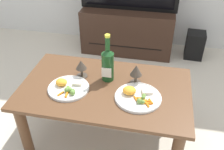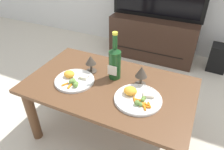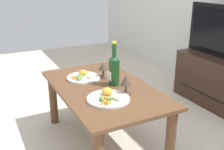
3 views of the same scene
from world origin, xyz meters
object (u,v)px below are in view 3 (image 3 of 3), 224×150
object	(u,v)px
goblet_left	(103,67)
goblet_right	(126,81)
wine_bottle	(114,69)
dining_table	(103,98)
dinner_plate_left	(83,77)
tv_stand	(223,83)
dinner_plate_right	(108,98)

from	to	relation	value
goblet_left	goblet_right	size ratio (longest dim) A/B	0.92
wine_bottle	goblet_left	bearing A→B (deg)	-178.20
dining_table	dinner_plate_left	world-z (taller)	dinner_plate_left
tv_stand	dinner_plate_right	xyz separation A→B (m)	(0.27, -1.43, 0.25)
goblet_right	dinner_plate_left	bearing A→B (deg)	-159.62
wine_bottle	goblet_right	bearing A→B (deg)	-1.80
goblet_right	dinner_plate_right	world-z (taller)	goblet_right
tv_stand	dinner_plate_right	bearing A→B (deg)	-79.17
dining_table	dinner_plate_left	size ratio (longest dim) A/B	4.15
dining_table	tv_stand	bearing A→B (deg)	92.14
dinner_plate_left	tv_stand	bearing A→B (deg)	82.91
goblet_left	goblet_right	bearing A→B (deg)	-0.00
goblet_left	dinner_plate_left	bearing A→B (deg)	-106.25
wine_bottle	dinner_plate_right	bearing A→B (deg)	-36.01
goblet_right	dinner_plate_right	size ratio (longest dim) A/B	0.48
dining_table	dinner_plate_right	xyz separation A→B (m)	(0.22, -0.07, 0.11)
tv_stand	goblet_right	distance (m)	1.34
tv_stand	wine_bottle	distance (m)	1.32
dining_table	tv_stand	xyz separation A→B (m)	(-0.05, 1.36, -0.14)
dinner_plate_left	goblet_right	bearing A→B (deg)	20.38
tv_stand	goblet_right	world-z (taller)	goblet_right
wine_bottle	dinner_plate_right	distance (m)	0.29
dinner_plate_left	dining_table	bearing A→B (deg)	16.91
dining_table	wine_bottle	size ratio (longest dim) A/B	3.33
wine_bottle	dinner_plate_left	world-z (taller)	wine_bottle
dining_table	wine_bottle	distance (m)	0.24
wine_bottle	tv_stand	bearing A→B (deg)	92.46
dinner_plate_left	dinner_plate_right	world-z (taller)	dinner_plate_right
tv_stand	dinner_plate_left	xyz separation A→B (m)	(-0.18, -1.43, 0.25)
goblet_right	dinner_plate_right	distance (m)	0.18
goblet_left	dinner_plate_left	distance (m)	0.18
dinner_plate_right	dinner_plate_left	bearing A→B (deg)	-179.61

